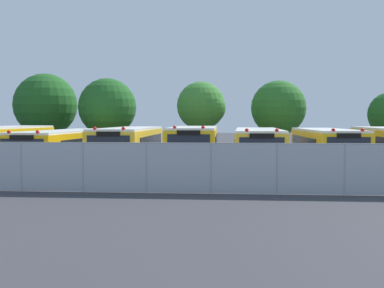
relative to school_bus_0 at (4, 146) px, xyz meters
The scene contains 12 objects.
ground_plane 11.48m from the school_bus_0, ahead, with size 160.00×160.00×0.00m, color #38383D.
school_bus_0 is the anchor object (origin of this frame).
school_bus_1 3.90m from the school_bus_0, ahead, with size 2.79×11.64×2.52m.
school_bus_2 7.66m from the school_bus_0, ahead, with size 2.70×10.28×2.67m.
school_bus_3 11.43m from the school_bus_0, ahead, with size 2.70×9.41×2.72m.
school_bus_4 15.10m from the school_bus_0, ahead, with size 2.86×10.96×2.61m.
school_bus_5 18.88m from the school_bus_0, ahead, with size 2.69×9.47×2.61m.
tree_0 11.41m from the school_bus_0, 99.84° to the left, with size 5.19×5.19×6.82m.
tree_1 10.19m from the school_bus_0, 67.09° to the left, with size 4.51×4.51×6.24m.
tree_2 16.02m from the school_bus_0, 44.25° to the left, with size 3.99×3.93×6.10m.
tree_3 20.67m from the school_bus_0, 32.63° to the left, with size 4.40×4.40×6.15m.
chainlink_fence 13.96m from the school_bus_0, 35.28° to the right, with size 29.18×0.07×2.08m.
Camera 1 is at (2.04, -26.91, 3.01)m, focal length 43.78 mm.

